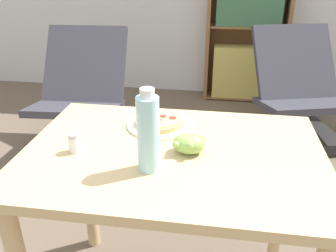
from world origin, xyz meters
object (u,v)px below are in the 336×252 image
Objects in this scene: grape_bunch at (189,143)px; lounge_chair_far at (297,107)px; pizza_on_plate at (159,123)px; drink_bottle at (148,133)px; salt_shaker at (74,143)px; lounge_chair_near at (83,110)px; bookshelf at (247,33)px.

grape_bunch is 0.12× the size of lounge_chair_far.
pizza_on_plate is 0.33m from drink_bottle.
grape_bunch is 0.39m from salt_shaker.
lounge_chair_near is (-0.82, 1.19, -0.50)m from pizza_on_plate.
lounge_chair_near is 1.82m from bookshelf.
pizza_on_plate is 0.35m from salt_shaker.
lounge_chair_far is at bearing 65.35° from drink_bottle.
drink_bottle is 2.77m from bookshelf.
salt_shaker is at bearing -105.10° from bookshelf.
grape_bunch is at bearing -128.36° from lounge_chair_far.
pizza_on_plate is 0.29× the size of lounge_chair_near.
lounge_chair_near reaches higher than grape_bunch.
lounge_chair_far is at bearing 60.41° from pizza_on_plate.
lounge_chair_far reaches higher than salt_shaker.
lounge_chair_near reaches higher than salt_shaker.
pizza_on_plate is at bearing -59.20° from lounge_chair_near.
lounge_chair_far reaches higher than grape_bunch.
salt_shaker is (-0.39, -0.05, -0.00)m from grape_bunch.
pizza_on_plate is 3.71× the size of salt_shaker.
drink_bottle is at bearing -64.56° from lounge_chair_near.
salt_shaker is at bearing -136.03° from pizza_on_plate.
salt_shaker is 2.14m from lounge_chair_far.
lounge_chair_near reaches higher than pizza_on_plate.
bookshelf is (0.44, 2.72, -0.21)m from drink_bottle.
lounge_chair_near is at bearing 111.72° from salt_shaker.
lounge_chair_near is at bearing 175.40° from lounge_chair_far.
bookshelf is at bearing 39.64° from lounge_chair_near.
bookshelf reaches higher than pizza_on_plate.
drink_bottle is at bearing -129.99° from lounge_chair_far.
pizza_on_plate is at bearing 43.97° from salt_shaker.
pizza_on_plate is 0.23m from grape_bunch.
lounge_chair_near is (-0.84, 1.50, -0.62)m from drink_bottle.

